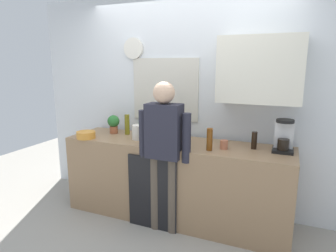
{
  "coord_description": "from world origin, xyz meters",
  "views": [
    {
      "loc": [
        1.14,
        -2.62,
        1.77
      ],
      "look_at": [
        -0.06,
        0.25,
        1.1
      ],
      "focal_mm": 30.94,
      "sensor_mm": 36.0,
      "label": 1
    }
  ],
  "objects_px": {
    "bottle_amber_beer": "(210,139)",
    "dish_soap": "(141,129)",
    "person_at_sink": "(164,146)",
    "cup_terracotta_mug": "(224,145)",
    "storage_canister": "(138,132)",
    "mixing_bowl": "(86,135)",
    "bottle_dark_sauce": "(254,140)",
    "bottle_olive_oil": "(127,124)",
    "potted_plant": "(114,123)",
    "cup_yellow_cup": "(163,139)",
    "coffee_maker": "(284,137)",
    "cup_white_mug": "(160,133)",
    "bottle_green_wine": "(184,130)"
  },
  "relations": [
    {
      "from": "potted_plant",
      "to": "dish_soap",
      "type": "bearing_deg",
      "value": 4.51
    },
    {
      "from": "coffee_maker",
      "to": "cup_terracotta_mug",
      "type": "xyz_separation_m",
      "value": [
        -0.56,
        -0.15,
        -0.1
      ]
    },
    {
      "from": "cup_yellow_cup",
      "to": "storage_canister",
      "type": "height_order",
      "value": "storage_canister"
    },
    {
      "from": "bottle_dark_sauce",
      "to": "cup_white_mug",
      "type": "xyz_separation_m",
      "value": [
        -1.11,
        0.1,
        -0.04
      ]
    },
    {
      "from": "bottle_amber_beer",
      "to": "dish_soap",
      "type": "xyz_separation_m",
      "value": [
        -0.94,
        0.29,
        -0.04
      ]
    },
    {
      "from": "storage_canister",
      "to": "potted_plant",
      "type": "bearing_deg",
      "value": 160.0
    },
    {
      "from": "cup_yellow_cup",
      "to": "bottle_dark_sauce",
      "type": "bearing_deg",
      "value": 8.33
    },
    {
      "from": "bottle_dark_sauce",
      "to": "cup_white_mug",
      "type": "distance_m",
      "value": 1.12
    },
    {
      "from": "cup_terracotta_mug",
      "to": "person_at_sink",
      "type": "bearing_deg",
      "value": -155.99
    },
    {
      "from": "bottle_olive_oil",
      "to": "bottle_amber_beer",
      "type": "xyz_separation_m",
      "value": [
        1.12,
        -0.27,
        -0.01
      ]
    },
    {
      "from": "person_at_sink",
      "to": "coffee_maker",
      "type": "bearing_deg",
      "value": 13.87
    },
    {
      "from": "bottle_amber_beer",
      "to": "coffee_maker",
      "type": "bearing_deg",
      "value": 20.3
    },
    {
      "from": "bottle_olive_oil",
      "to": "potted_plant",
      "type": "distance_m",
      "value": 0.19
    },
    {
      "from": "bottle_green_wine",
      "to": "potted_plant",
      "type": "distance_m",
      "value": 0.98
    },
    {
      "from": "coffee_maker",
      "to": "bottle_green_wine",
      "type": "distance_m",
      "value": 1.02
    },
    {
      "from": "bottle_olive_oil",
      "to": "cup_terracotta_mug",
      "type": "bearing_deg",
      "value": -7.59
    },
    {
      "from": "coffee_maker",
      "to": "cup_yellow_cup",
      "type": "xyz_separation_m",
      "value": [
        -1.24,
        -0.17,
        -0.1
      ]
    },
    {
      "from": "bottle_amber_beer",
      "to": "storage_canister",
      "type": "distance_m",
      "value": 0.88
    },
    {
      "from": "cup_white_mug",
      "to": "person_at_sink",
      "type": "distance_m",
      "value": 0.54
    },
    {
      "from": "bottle_amber_beer",
      "to": "mixing_bowl",
      "type": "height_order",
      "value": "bottle_amber_beer"
    },
    {
      "from": "bottle_dark_sauce",
      "to": "mixing_bowl",
      "type": "relative_size",
      "value": 0.82
    },
    {
      "from": "person_at_sink",
      "to": "cup_terracotta_mug",
      "type": "bearing_deg",
      "value": 18.41
    },
    {
      "from": "coffee_maker",
      "to": "dish_soap",
      "type": "height_order",
      "value": "coffee_maker"
    },
    {
      "from": "mixing_bowl",
      "to": "dish_soap",
      "type": "bearing_deg",
      "value": 35.27
    },
    {
      "from": "bottle_green_wine",
      "to": "bottle_olive_oil",
      "type": "xyz_separation_m",
      "value": [
        -0.79,
        0.1,
        -0.02
      ]
    },
    {
      "from": "coffee_maker",
      "to": "bottle_dark_sauce",
      "type": "height_order",
      "value": "coffee_maker"
    },
    {
      "from": "bottle_green_wine",
      "to": "bottle_dark_sauce",
      "type": "distance_m",
      "value": 0.75
    },
    {
      "from": "bottle_olive_oil",
      "to": "bottle_amber_beer",
      "type": "height_order",
      "value": "bottle_olive_oil"
    },
    {
      "from": "bottle_dark_sauce",
      "to": "storage_canister",
      "type": "height_order",
      "value": "bottle_dark_sauce"
    },
    {
      "from": "bottle_amber_beer",
      "to": "dish_soap",
      "type": "relative_size",
      "value": 1.28
    },
    {
      "from": "person_at_sink",
      "to": "potted_plant",
      "type": "bearing_deg",
      "value": 149.45
    },
    {
      "from": "bottle_amber_beer",
      "to": "bottle_dark_sauce",
      "type": "height_order",
      "value": "bottle_amber_beer"
    },
    {
      "from": "cup_yellow_cup",
      "to": "cup_terracotta_mug",
      "type": "xyz_separation_m",
      "value": [
        0.68,
        0.02,
        0.0
      ]
    },
    {
      "from": "cup_white_mug",
      "to": "dish_soap",
      "type": "relative_size",
      "value": 0.53
    },
    {
      "from": "bottle_olive_oil",
      "to": "dish_soap",
      "type": "xyz_separation_m",
      "value": [
        0.18,
        0.02,
        -0.05
      ]
    },
    {
      "from": "dish_soap",
      "to": "person_at_sink",
      "type": "xyz_separation_m",
      "value": [
        0.5,
        -0.43,
        -0.04
      ]
    },
    {
      "from": "bottle_olive_oil",
      "to": "cup_yellow_cup",
      "type": "relative_size",
      "value": 2.94
    },
    {
      "from": "dish_soap",
      "to": "cup_terracotta_mug",
      "type": "bearing_deg",
      "value": -9.79
    },
    {
      "from": "bottle_olive_oil",
      "to": "cup_terracotta_mug",
      "type": "relative_size",
      "value": 2.72
    },
    {
      "from": "bottle_olive_oil",
      "to": "person_at_sink",
      "type": "distance_m",
      "value": 0.8
    },
    {
      "from": "mixing_bowl",
      "to": "person_at_sink",
      "type": "xyz_separation_m",
      "value": [
        1.03,
        -0.06,
        -0.0
      ]
    },
    {
      "from": "bottle_green_wine",
      "to": "cup_yellow_cup",
      "type": "relative_size",
      "value": 3.53
    },
    {
      "from": "dish_soap",
      "to": "storage_canister",
      "type": "distance_m",
      "value": 0.2
    },
    {
      "from": "cup_terracotta_mug",
      "to": "storage_canister",
      "type": "xyz_separation_m",
      "value": [
        -1.0,
        -0.0,
        0.04
      ]
    },
    {
      "from": "dish_soap",
      "to": "person_at_sink",
      "type": "height_order",
      "value": "person_at_sink"
    },
    {
      "from": "cup_yellow_cup",
      "to": "bottle_amber_beer",
      "type": "bearing_deg",
      "value": -9.15
    },
    {
      "from": "bottle_dark_sauce",
      "to": "dish_soap",
      "type": "height_order",
      "value": "same"
    },
    {
      "from": "bottle_green_wine",
      "to": "cup_white_mug",
      "type": "bearing_deg",
      "value": 156.37
    },
    {
      "from": "storage_canister",
      "to": "coffee_maker",
      "type": "bearing_deg",
      "value": 5.51
    },
    {
      "from": "cup_yellow_cup",
      "to": "coffee_maker",
      "type": "bearing_deg",
      "value": 7.6
    }
  ]
}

